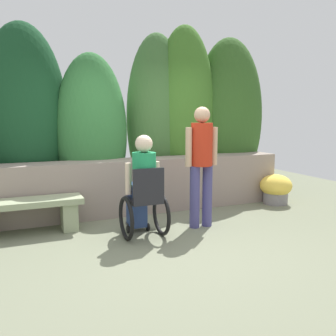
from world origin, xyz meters
name	(u,v)px	position (x,y,z in m)	size (l,w,h in m)	color
ground_plane	(167,242)	(0.00, 0.00, 0.00)	(10.78, 10.78, 0.00)	#6E735B
stone_retaining_wall	(130,186)	(0.00, 1.52, 0.44)	(5.37, 0.50, 0.87)	gray
hedge_backdrop	(130,121)	(0.22, 2.17, 1.47)	(5.84, 1.11, 3.19)	#1B3B1C
stone_bench	(26,212)	(-1.60, 1.03, 0.30)	(1.48, 0.44, 0.47)	gray
person_in_wheelchair	(143,190)	(-0.20, 0.32, 0.62)	(0.53, 0.66, 1.33)	black
person_standing_companion	(201,159)	(0.70, 0.40, 0.97)	(0.49, 0.30, 1.69)	#444078
flower_pot_purple_near	(276,188)	(2.57, 1.08, 0.28)	(0.56, 0.56, 0.53)	gray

